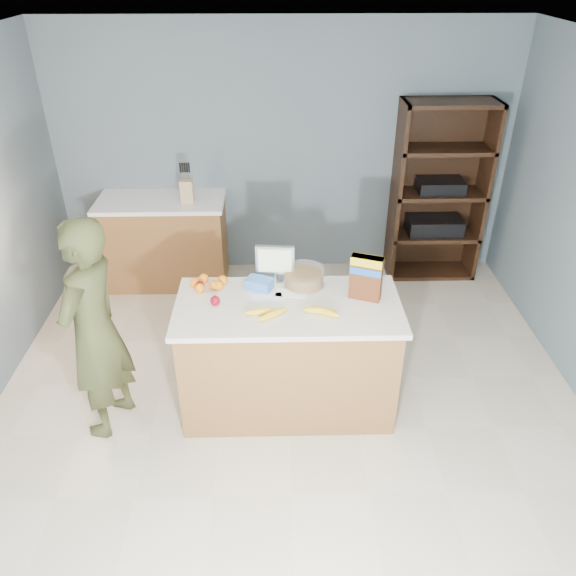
{
  "coord_description": "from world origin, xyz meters",
  "views": [
    {
      "loc": [
        -0.08,
        -2.93,
        3.0
      ],
      "look_at": [
        0.0,
        0.35,
        1.0
      ],
      "focal_mm": 35.0,
      "sensor_mm": 36.0,
      "label": 1
    }
  ],
  "objects_px": {
    "counter_peninsula": "(288,360)",
    "tv": "(275,261)",
    "person": "(94,331)",
    "shelving_unit": "(437,195)",
    "cereal_box": "(366,275)"
  },
  "relations": [
    {
      "from": "counter_peninsula",
      "to": "tv",
      "type": "xyz_separation_m",
      "value": [
        -0.09,
        0.32,
        0.64
      ]
    },
    {
      "from": "person",
      "to": "tv",
      "type": "xyz_separation_m",
      "value": [
        1.21,
        0.49,
        0.25
      ]
    },
    {
      "from": "shelving_unit",
      "to": "person",
      "type": "xyz_separation_m",
      "value": [
        -2.85,
        -2.21,
        -0.05
      ]
    },
    {
      "from": "counter_peninsula",
      "to": "shelving_unit",
      "type": "height_order",
      "value": "shelving_unit"
    },
    {
      "from": "counter_peninsula",
      "to": "shelving_unit",
      "type": "relative_size",
      "value": 0.87
    },
    {
      "from": "person",
      "to": "shelving_unit",
      "type": "bearing_deg",
      "value": 143.76
    },
    {
      "from": "counter_peninsula",
      "to": "tv",
      "type": "relative_size",
      "value": 5.53
    },
    {
      "from": "shelving_unit",
      "to": "tv",
      "type": "bearing_deg",
      "value": -133.49
    },
    {
      "from": "tv",
      "to": "person",
      "type": "bearing_deg",
      "value": -158.12
    },
    {
      "from": "shelving_unit",
      "to": "cereal_box",
      "type": "distance_m",
      "value": 2.24
    },
    {
      "from": "person",
      "to": "counter_peninsula",
      "type": "bearing_deg",
      "value": 113.07
    },
    {
      "from": "shelving_unit",
      "to": "person",
      "type": "relative_size",
      "value": 1.11
    },
    {
      "from": "counter_peninsula",
      "to": "person",
      "type": "distance_m",
      "value": 1.37
    },
    {
      "from": "tv",
      "to": "cereal_box",
      "type": "height_order",
      "value": "cereal_box"
    },
    {
      "from": "shelving_unit",
      "to": "cereal_box",
      "type": "relative_size",
      "value": 5.53
    }
  ]
}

